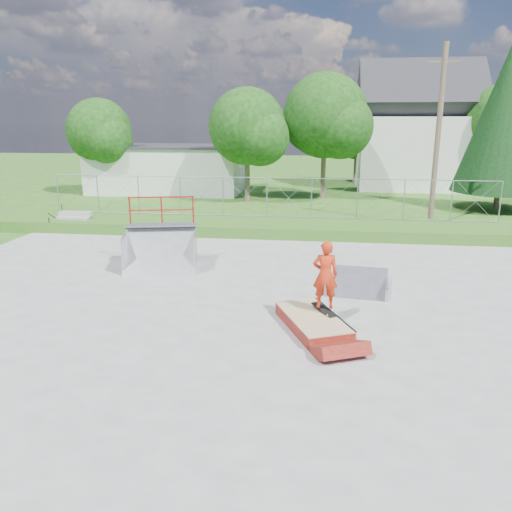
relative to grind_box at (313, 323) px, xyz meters
The scene contains 19 objects.
ground 2.45m from the grind_box, 161.68° to the left, with size 120.00×120.00×0.00m, color #275919.
concrete_pad 2.45m from the grind_box, 161.68° to the left, with size 20.00×16.00×0.04m, color gray.
grass_berm 10.53m from the grind_box, 102.74° to the left, with size 24.00×3.00×0.50m, color #275919.
grind_box is the anchor object (origin of this frame).
quarter_pipe 6.64m from the grind_box, 139.93° to the left, with size 2.29×1.93×2.29m, color #97999E, non-canonical shape.
flat_bank_ramp 3.13m from the grind_box, 66.29° to the left, with size 1.59×1.69×0.49m, color #97999E, non-canonical shape.
skateboard 0.44m from the grind_box, 48.59° to the left, with size 0.22×0.80×0.02m, color black.
skater 1.09m from the grind_box, 48.59° to the left, with size 0.59×0.39×1.62m, color red.
concrete_stairs 14.38m from the grind_box, 138.82° to the left, with size 1.50×1.60×0.80m, color gray, non-canonical shape.
chain_link_fence 11.57m from the grind_box, 101.65° to the left, with size 20.00×0.06×1.80m, color gray, non-canonical shape.
utility_building_flat 25.03m from the grind_box, 114.39° to the left, with size 10.00×6.00×3.00m, color white.
gable_house 27.83m from the grind_box, 75.99° to the left, with size 8.40×6.08×8.94m.
utility_pole 14.30m from the grind_box, 67.93° to the left, with size 0.24×0.24×8.00m, color brown.
tree_left_near 19.47m from the grind_box, 102.35° to the left, with size 4.76×4.48×6.65m.
tree_center 21.11m from the grind_box, 88.71° to the left, with size 5.44×5.12×7.60m.
tree_left_far 25.25m from the grind_box, 124.36° to the left, with size 4.42×4.16×6.18m.
tree_right_far 27.69m from the grind_box, 64.09° to the left, with size 5.10×4.80×7.12m.
tree_back_mid 28.98m from the grind_box, 84.23° to the left, with size 4.08×3.84×5.70m.
conifer_tree 20.81m from the grind_box, 61.43° to the left, with size 5.04×5.04×9.10m.
Camera 1 is at (2.42, -11.71, 4.74)m, focal length 35.00 mm.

